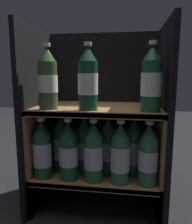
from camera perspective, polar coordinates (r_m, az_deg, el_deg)
fridge_back_wall at (r=1.16m, az=1.70°, el=-0.20°), size 0.59×0.02×0.82m
fridge_side_left at (r=1.06m, az=-14.90°, el=-1.50°), size 0.02×0.39×0.82m
fridge_side_right at (r=0.99m, az=16.97°, el=-2.42°), size 0.02×0.39×0.82m
shelf_lower at (r=1.06m, az=0.34°, el=-16.28°), size 0.55×0.35×0.18m
shelf_upper at (r=0.99m, az=0.38°, el=-5.81°), size 0.55×0.35×0.47m
bottle_upper_front_0 at (r=0.89m, az=-12.49°, el=8.12°), size 0.08×0.08×0.26m
bottle_upper_front_1 at (r=0.85m, az=-2.12°, el=8.23°), size 0.08×0.08×0.26m
bottle_upper_front_2 at (r=0.84m, az=14.27°, el=7.91°), size 0.08×0.08×0.26m
bottle_lower_front_0 at (r=0.96m, az=-13.84°, el=-9.88°), size 0.08×0.08×0.26m
bottle_lower_front_1 at (r=0.92m, az=-7.18°, el=-10.39°), size 0.08×0.08×0.26m
bottle_lower_front_2 at (r=0.90m, az=-0.95°, el=-10.82°), size 0.08×0.08×0.26m
bottle_lower_front_3 at (r=0.89m, az=6.34°, el=-11.14°), size 0.08×0.08×0.26m
bottle_lower_front_4 at (r=0.90m, az=13.48°, el=-11.22°), size 0.08×0.08×0.26m
bottle_lower_back_0 at (r=1.02m, az=-9.01°, el=-8.58°), size 0.08×0.08×0.26m
bottle_lower_back_1 at (r=0.99m, az=-3.03°, el=-8.91°), size 0.08×0.08×0.26m
bottle_lower_back_2 at (r=0.97m, az=3.18°, el=-9.20°), size 0.08×0.08×0.26m
bottle_lower_back_3 at (r=0.97m, az=9.79°, el=-9.43°), size 0.08×0.08×0.26m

